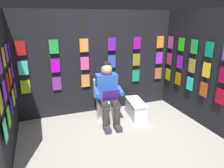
% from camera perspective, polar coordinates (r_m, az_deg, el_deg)
% --- Properties ---
extents(ground_plane, '(30.00, 30.00, 0.00)m').
position_cam_1_polar(ground_plane, '(3.20, 6.50, -20.10)').
color(ground_plane, '#9E998E').
extents(display_wall_back, '(3.38, 0.14, 2.11)m').
position_cam_1_polar(display_wall_back, '(4.40, -4.00, 5.84)').
color(display_wall_back, black).
rests_on(display_wall_back, ground).
extents(display_wall_left, '(0.14, 1.85, 2.11)m').
position_cam_1_polar(display_wall_left, '(4.37, 21.77, 4.52)').
color(display_wall_left, black).
rests_on(display_wall_left, ground).
extents(display_wall_right, '(0.14, 1.85, 2.11)m').
position_cam_1_polar(display_wall_right, '(3.34, -27.95, -0.10)').
color(display_wall_right, black).
rests_on(display_wall_right, ground).
extents(toilet, '(0.42, 0.57, 0.77)m').
position_cam_1_polar(toilet, '(4.23, -1.87, -5.01)').
color(toilet, white).
rests_on(toilet, ground).
extents(person_reading, '(0.55, 0.71, 1.19)m').
position_cam_1_polar(person_reading, '(3.92, -1.12, -2.55)').
color(person_reading, blue).
rests_on(person_reading, ground).
extents(comic_longbox_near, '(0.36, 0.69, 0.34)m').
position_cam_1_polar(comic_longbox_near, '(4.34, 6.52, -6.71)').
color(comic_longbox_near, silver).
rests_on(comic_longbox_near, ground).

